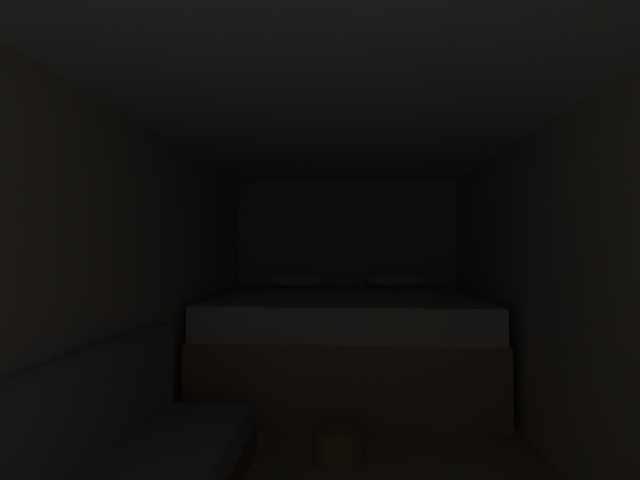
{
  "coord_description": "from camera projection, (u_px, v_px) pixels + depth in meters",
  "views": [
    {
      "loc": [
        0.04,
        -0.34,
        1.23
      ],
      "look_at": [
        -0.16,
        2.65,
        1.29
      ],
      "focal_mm": 25.42,
      "sensor_mm": 36.0,
      "label": 1
    }
  ],
  "objects": [
    {
      "name": "wall_right",
      "position": [
        589.0,
        299.0,
        2.22
      ],
      "size": [
        0.05,
        5.29,
        1.97
      ],
      "primitive_type": "cube",
      "color": "beige",
      "rests_on": "ground"
    },
    {
      "name": "wall_back",
      "position": [
        346.0,
        271.0,
        4.96
      ],
      "size": [
        2.48,
        0.05,
        1.97
      ],
      "primitive_type": "cube",
      "color": "beige",
      "rests_on": "ground"
    },
    {
      "name": "wall_left",
      "position": [
        111.0,
        296.0,
        2.38
      ],
      "size": [
        0.05,
        5.29,
        1.97
      ],
      "primitive_type": "cube",
      "color": "beige",
      "rests_on": "ground"
    },
    {
      "name": "ceiling_slab",
      "position": [
        342.0,
        100.0,
        2.32
      ],
      "size": [
        2.48,
        5.29,
        0.05
      ],
      "primitive_type": "cube",
      "color": "white",
      "rests_on": "wall_left"
    },
    {
      "name": "wicker_basket",
      "position": [
        338.0,
        443.0,
        2.64
      ],
      "size": [
        0.3,
        0.3,
        0.2
      ],
      "color": "olive",
      "rests_on": "ground"
    },
    {
      "name": "bed",
      "position": [
        345.0,
        341.0,
        3.99
      ],
      "size": [
        2.26,
        1.8,
        0.98
      ],
      "color": "tan",
      "rests_on": "ground"
    }
  ]
}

